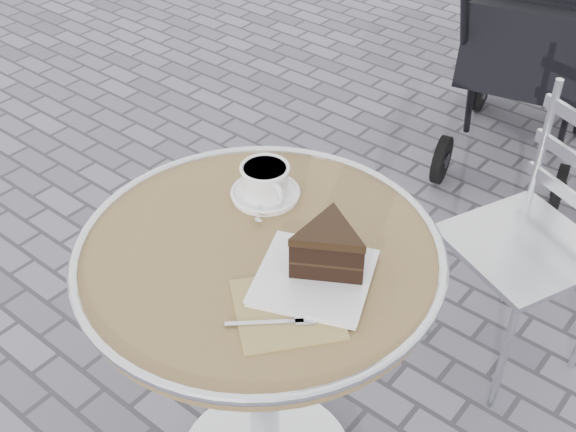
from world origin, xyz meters
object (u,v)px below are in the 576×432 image
Objects in this scene: cake_plate_set at (324,256)px; cappuccino_set at (265,184)px; cafe_table at (261,310)px; bistro_chair at (555,213)px; baby_stroller at (541,37)px.

cappuccino_set is at bearing 131.25° from cake_plate_set.
cafe_table is 0.94× the size of bistro_chair.
bistro_chair is at bearing 68.77° from cafe_table.
baby_stroller is at bearing 114.96° from cappuccino_set.
baby_stroller is at bearing 95.25° from cafe_table.
cappuccino_set is 0.14× the size of baby_stroller.
baby_stroller reaches higher than cake_plate_set.
cake_plate_set is (0.14, 0.02, 0.21)m from cafe_table.
cafe_table is at bearing -87.78° from bistro_chair.
baby_stroller is (-0.48, 0.99, -0.00)m from bistro_chair.
cake_plate_set reaches higher than cappuccino_set.
bistro_chair is at bearing -77.51° from baby_stroller.
bistro_chair is (0.17, 0.78, -0.30)m from cake_plate_set.
bistro_chair is (0.41, 0.66, -0.28)m from cappuccino_set.
cappuccino_set is 0.47× the size of cake_plate_set.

